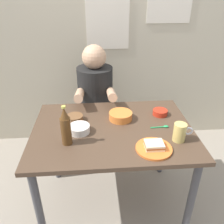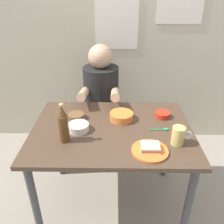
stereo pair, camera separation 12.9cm
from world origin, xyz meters
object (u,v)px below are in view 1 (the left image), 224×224
Objects in this scene: stool at (97,127)px; plate_orange at (154,148)px; dining_table at (113,139)px; person_seated at (95,90)px; sandwich at (154,145)px; beer_bottle at (66,127)px; rice_bowl_white at (79,129)px; beer_mug at (180,132)px.

stool is 2.05× the size of plate_orange.
plate_orange reaches higher than dining_table.
person_seated reaches higher than sandwich.
dining_table is 0.36m from sandwich.
person_seated is (0.00, -0.01, 0.42)m from stool.
rice_bowl_white is at bearing 59.61° from beer_bottle.
stool is at bearing 110.96° from sandwich.
dining_table is 2.44× the size of stool.
sandwich is 0.87× the size of beer_mug.
dining_table is 1.53× the size of person_seated.
rice_bowl_white is (-0.23, -0.03, 0.12)m from dining_table.
beer_bottle is at bearing -103.40° from stool.
rice_bowl_white is at bearing -99.94° from stool.
beer_bottle is (-0.30, -0.15, 0.21)m from dining_table.
plate_orange reaches higher than stool.
dining_table is 7.86× the size of rice_bowl_white.
sandwich is (0.34, -0.87, 0.01)m from person_seated.
dining_table reaches higher than stool.
plate_orange is at bearing -69.04° from stool.
person_seated is (-0.11, 0.62, 0.12)m from dining_table.
beer_mug is (0.52, -0.79, 0.03)m from person_seated.
beer_bottle reaches higher than rice_bowl_white.
dining_table is 0.47m from beer_mug.
sandwich is (0.34, -0.88, 0.42)m from stool.
plate_orange is 1.57× the size of rice_bowl_white.
rice_bowl_white is at bearing 167.45° from beer_mug.
person_seated is 5.14× the size of rice_bowl_white.
sandwich is at bearing -48.00° from dining_table.
rice_bowl_white is (-0.12, -0.66, 0.42)m from stool.
rice_bowl_white is (-0.64, 0.14, -0.03)m from beer_mug.
beer_mug is at bearing -22.78° from dining_table.
person_seated reaches higher than rice_bowl_white.
sandwich is at bearing -11.24° from beer_bottle.
plate_orange is 0.84× the size of beer_bottle.
person_seated is at bearing 123.33° from beer_mug.
dining_table is at bearing -80.12° from stool.
dining_table is 0.64m from person_seated.
beer_bottle reaches higher than beer_mug.
dining_table is 0.36m from plate_orange.
person_seated is 2.75× the size of beer_bottle.
dining_table is at bearing 7.78° from rice_bowl_white.
rice_bowl_white is (-0.12, -0.65, 0.00)m from person_seated.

